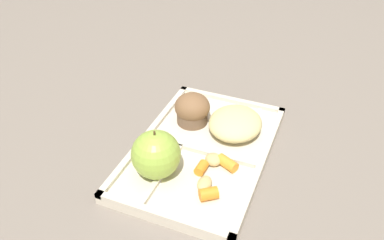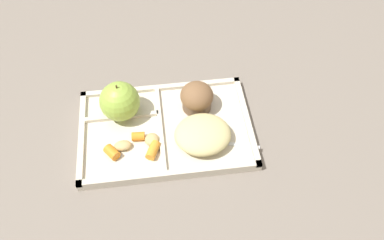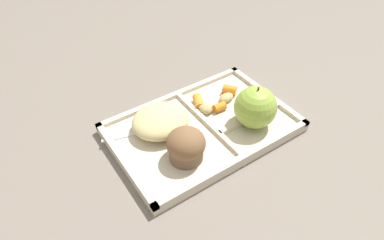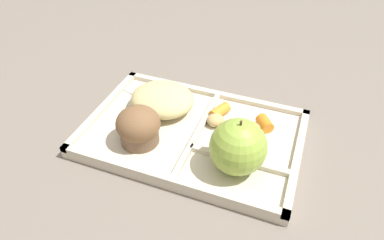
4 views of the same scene
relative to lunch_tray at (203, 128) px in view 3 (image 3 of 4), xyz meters
name	(u,v)px [view 3 (image 3 of 4)]	position (x,y,z in m)	size (l,w,h in m)	color
ground	(203,131)	(0.00, 0.00, -0.01)	(6.00, 6.00, 0.00)	slate
lunch_tray	(203,128)	(0.00, 0.00, 0.00)	(0.37, 0.24, 0.02)	beige
green_apple	(255,107)	(-0.09, 0.05, 0.05)	(0.09, 0.09, 0.09)	#93B742
bran_muffin	(186,146)	(0.08, 0.05, 0.04)	(0.07, 0.07, 0.06)	brown
carrot_slice_back	(198,102)	(-0.03, -0.06, 0.02)	(0.02, 0.02, 0.04)	orange
carrot_slice_center	(220,107)	(-0.06, -0.02, 0.01)	(0.02, 0.02, 0.03)	orange
carrot_slice_near_corner	(230,90)	(-0.11, -0.05, 0.02)	(0.02, 0.02, 0.03)	orange
potato_chunk_browned	(206,108)	(-0.03, -0.03, 0.02)	(0.03, 0.03, 0.02)	tan
potato_chunk_golden	(226,97)	(-0.09, -0.04, 0.01)	(0.04, 0.02, 0.02)	tan
egg_noodle_pile	(161,121)	(0.08, -0.04, 0.03)	(0.12, 0.10, 0.04)	#D6C684
meatball_front	(166,122)	(0.07, -0.04, 0.02)	(0.03, 0.03, 0.03)	brown
meatball_center	(160,122)	(0.08, -0.04, 0.02)	(0.03, 0.03, 0.03)	brown
meatball_back	(171,121)	(0.06, -0.04, 0.02)	(0.03, 0.03, 0.03)	#755B4C
meatball_side	(166,116)	(0.06, -0.05, 0.02)	(0.03, 0.03, 0.03)	#755B4C
plastic_fork	(143,132)	(0.11, -0.05, 0.01)	(0.13, 0.05, 0.00)	silver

